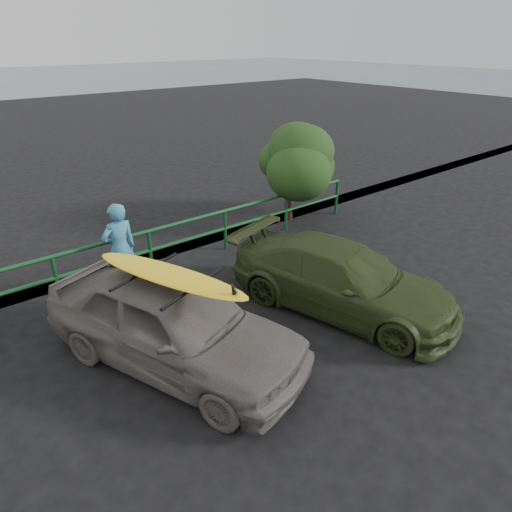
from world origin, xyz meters
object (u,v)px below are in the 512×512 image
(sedan, at_px, (173,322))
(olive_vehicle, at_px, (342,279))
(guardrail, at_px, (106,265))
(surfboard, at_px, (169,275))
(man, at_px, (120,249))

(sedan, relative_size, olive_vehicle, 1.00)
(guardrail, xyz_separation_m, olive_vehicle, (3.16, -3.59, 0.12))
(sedan, bearing_deg, surfboard, -123.97)
(olive_vehicle, relative_size, surfboard, 1.58)
(surfboard, bearing_deg, guardrail, 67.66)
(olive_vehicle, bearing_deg, man, 116.99)
(man, relative_size, surfboard, 0.68)
(guardrail, bearing_deg, olive_vehicle, -48.71)
(guardrail, relative_size, sedan, 3.17)
(sedan, relative_size, surfboard, 1.59)
(sedan, distance_m, man, 2.70)
(man, bearing_deg, guardrail, -61.64)
(man, bearing_deg, sedan, 81.09)
(sedan, height_order, surfboard, surfboard)
(guardrail, xyz_separation_m, sedan, (-0.13, -3.03, 0.23))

